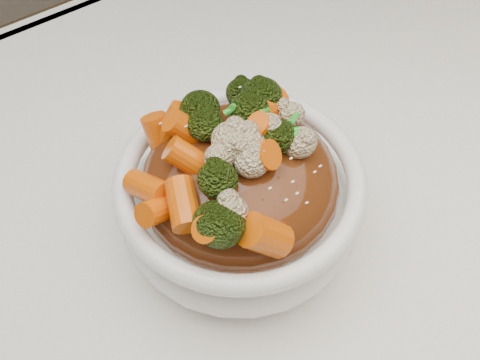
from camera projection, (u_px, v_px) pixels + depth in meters
tablecloth at (273, 252)px, 0.49m from camera, size 1.20×0.80×0.04m
bowl at (240, 202)px, 0.46m from camera, size 0.22×0.22×0.08m
sauce_base at (240, 182)px, 0.44m from camera, size 0.17×0.17×0.09m
carrots at (240, 134)px, 0.39m from camera, size 0.17×0.17×0.04m
broccoli at (240, 135)px, 0.39m from camera, size 0.17×0.17×0.04m
cauliflower at (240, 137)px, 0.39m from camera, size 0.17×0.17×0.03m
scallions at (240, 133)px, 0.39m from camera, size 0.13×0.13×0.02m
sesame_seeds at (240, 133)px, 0.39m from camera, size 0.16×0.16×0.01m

